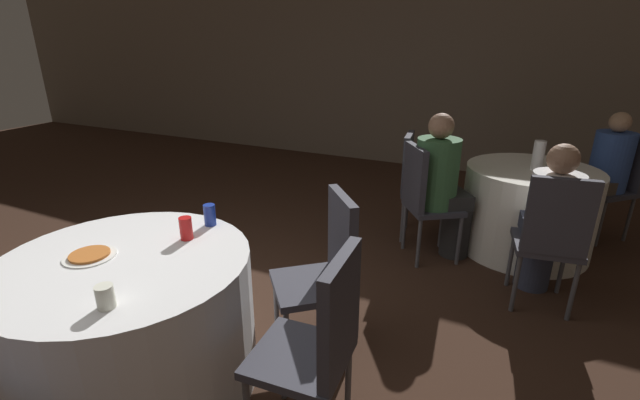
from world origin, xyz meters
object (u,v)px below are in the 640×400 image
table_near (134,323)px  soda_can_red (186,228)px  chair_far_northeast (615,177)px  pizza_plate_near (90,255)px  chair_near_east (321,338)px  chair_near_northeast (327,263)px  chair_far_southwest (423,194)px  person_white_shirt (547,223)px  person_blue_shirt (601,178)px  bottle_far (538,155)px  soda_can_blue (210,215)px  chair_far_south (552,233)px  chair_far_west (416,178)px  person_green_jacket (443,187)px  table_far (527,210)px

table_near → soda_can_red: (0.12, 0.31, 0.43)m
chair_far_northeast → pizza_plate_near: size_ratio=3.95×
chair_near_east → chair_near_northeast: 0.64m
chair_far_southwest → chair_far_northeast: 1.88m
chair_near_northeast → person_white_shirt: person_white_shirt is taller
person_blue_shirt → soda_can_red: size_ratio=9.45×
chair_far_southwest → person_blue_shirt: (1.33, 1.08, 0.01)m
chair_near_northeast → chair_far_southwest: (0.21, 1.37, 0.00)m
chair_near_east → bottle_far: 2.60m
table_near → soda_can_blue: (0.12, 0.51, 0.43)m
person_blue_shirt → pizza_plate_near: size_ratio=4.75×
chair_near_east → chair_far_south: 1.80m
chair_far_south → pizza_plate_near: 2.68m
chair_far_northeast → chair_near_northeast: bearing=102.7°
chair_far_southwest → chair_far_northeast: size_ratio=1.00×
table_near → chair_far_west: (0.83, 2.44, 0.20)m
soda_can_red → person_blue_shirt: bearing=52.1°
person_green_jacket → bottle_far: person_green_jacket is taller
soda_can_blue → bottle_far: size_ratio=0.51×
soda_can_blue → chair_far_northeast: bearing=49.7°
chair_far_south → person_blue_shirt: 1.53m
chair_far_northeast → person_green_jacket: person_green_jacket is taller
person_blue_shirt → person_white_shirt: (-0.44, -1.30, -0.01)m
soda_can_blue → soda_can_red: bearing=-87.6°
table_near → chair_far_northeast: size_ratio=1.26×
table_near → soda_can_blue: soda_can_blue is taller
table_near → soda_can_blue: bearing=77.1°
table_far → pizza_plate_near: (-1.92, -2.63, 0.37)m
table_near → chair_near_east: bearing=4.4°
person_green_jacket → bottle_far: 0.81m
chair_far_southwest → soda_can_blue: bearing=-64.4°
table_near → person_green_jacket: (1.12, 2.13, 0.25)m
soda_can_blue → person_white_shirt: bearing=36.7°
chair_far_southwest → table_near: bearing=-60.6°
table_near → chair_far_south: bearing=40.8°
chair_far_west → soda_can_blue: (-0.71, -1.93, 0.23)m
person_blue_shirt → soda_can_red: 3.57m
bottle_far → soda_can_blue: bearing=-129.1°
table_far → chair_near_east: size_ratio=1.10×
chair_far_south → bottle_far: 0.96m
person_white_shirt → bottle_far: bearing=89.6°
chair_near_east → chair_far_northeast: size_ratio=1.00×
table_near → pizza_plate_near: pizza_plate_near is taller
table_near → person_green_jacket: size_ratio=1.00×
person_white_shirt → bottle_far: size_ratio=4.72×
bottle_far → chair_far_west: bearing=-173.5°
chair_far_southwest → person_green_jacket: bearing=90.0°
chair_far_southwest → chair_far_south: same height
chair_far_west → bottle_far: (0.95, 0.11, 0.29)m
chair_near_east → chair_far_southwest: size_ratio=1.00×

